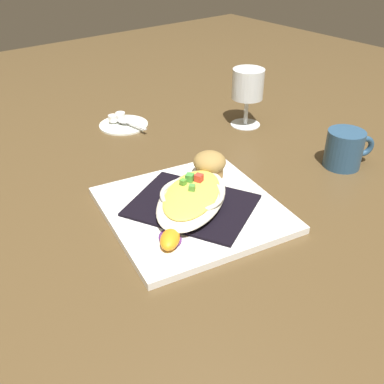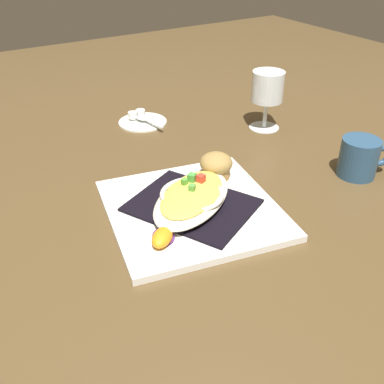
{
  "view_description": "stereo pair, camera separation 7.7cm",
  "coord_description": "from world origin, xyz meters",
  "px_view_note": "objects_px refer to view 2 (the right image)",
  "views": [
    {
      "loc": [
        0.41,
        0.51,
        0.45
      ],
      "look_at": [
        0.0,
        0.0,
        0.04
      ],
      "focal_mm": 41.71,
      "sensor_mm": 36.0,
      "label": 1
    },
    {
      "loc": [
        0.34,
        0.55,
        0.45
      ],
      "look_at": [
        0.0,
        0.0,
        0.04
      ],
      "focal_mm": 41.71,
      "sensor_mm": 36.0,
      "label": 2
    }
  ],
  "objects_px": {
    "coffee_mug": "(359,159)",
    "creamer_saucer": "(143,121)",
    "square_plate": "(192,209)",
    "orange_garnish": "(162,237)",
    "gratin_dish": "(192,197)",
    "creamer_cup_0": "(140,113)",
    "muffin": "(216,165)",
    "creamer_cup_1": "(133,115)",
    "stemmed_glass": "(267,90)",
    "spoon": "(144,119)"
  },
  "relations": [
    {
      "from": "creamer_saucer",
      "to": "creamer_cup_0",
      "type": "distance_m",
      "value": 0.03
    },
    {
      "from": "square_plate",
      "to": "orange_garnish",
      "type": "distance_m",
      "value": 0.11
    },
    {
      "from": "gratin_dish",
      "to": "creamer_cup_1",
      "type": "relative_size",
      "value": 9.63
    },
    {
      "from": "stemmed_glass",
      "to": "creamer_saucer",
      "type": "bearing_deg",
      "value": -37.38
    },
    {
      "from": "gratin_dish",
      "to": "creamer_saucer",
      "type": "height_order",
      "value": "gratin_dish"
    },
    {
      "from": "square_plate",
      "to": "creamer_saucer",
      "type": "distance_m",
      "value": 0.42
    },
    {
      "from": "muffin",
      "to": "stemmed_glass",
      "type": "height_order",
      "value": "stemmed_glass"
    },
    {
      "from": "coffee_mug",
      "to": "stemmed_glass",
      "type": "height_order",
      "value": "stemmed_glass"
    },
    {
      "from": "muffin",
      "to": "creamer_cup_1",
      "type": "height_order",
      "value": "muffin"
    },
    {
      "from": "creamer_saucer",
      "to": "coffee_mug",
      "type": "bearing_deg",
      "value": 118.37
    },
    {
      "from": "square_plate",
      "to": "gratin_dish",
      "type": "distance_m",
      "value": 0.03
    },
    {
      "from": "muffin",
      "to": "creamer_cup_1",
      "type": "xyz_separation_m",
      "value": [
        0.01,
        -0.36,
        -0.02
      ]
    },
    {
      "from": "muffin",
      "to": "creamer_cup_1",
      "type": "distance_m",
      "value": 0.36
    },
    {
      "from": "coffee_mug",
      "to": "spoon",
      "type": "xyz_separation_m",
      "value": [
        0.25,
        -0.46,
        -0.02
      ]
    },
    {
      "from": "square_plate",
      "to": "creamer_cup_1",
      "type": "distance_m",
      "value": 0.44
    },
    {
      "from": "orange_garnish",
      "to": "creamer_cup_1",
      "type": "relative_size",
      "value": 2.82
    },
    {
      "from": "orange_garnish",
      "to": "square_plate",
      "type": "bearing_deg",
      "value": -146.7
    },
    {
      "from": "creamer_cup_0",
      "to": "orange_garnish",
      "type": "bearing_deg",
      "value": 67.55
    },
    {
      "from": "square_plate",
      "to": "stemmed_glass",
      "type": "xyz_separation_m",
      "value": [
        -0.35,
        -0.22,
        0.09
      ]
    },
    {
      "from": "creamer_saucer",
      "to": "creamer_cup_0",
      "type": "xyz_separation_m",
      "value": [
        -0.01,
        -0.03,
        0.01
      ]
    },
    {
      "from": "square_plate",
      "to": "gratin_dish",
      "type": "relative_size",
      "value": 1.25
    },
    {
      "from": "square_plate",
      "to": "spoon",
      "type": "xyz_separation_m",
      "value": [
        -0.1,
        -0.4,
        0.01
      ]
    },
    {
      "from": "gratin_dish",
      "to": "creamer_cup_0",
      "type": "bearing_deg",
      "value": -104.42
    },
    {
      "from": "creamer_saucer",
      "to": "muffin",
      "type": "bearing_deg",
      "value": 88.41
    },
    {
      "from": "gratin_dish",
      "to": "creamer_cup_1",
      "type": "height_order",
      "value": "gratin_dish"
    },
    {
      "from": "stemmed_glass",
      "to": "creamer_cup_1",
      "type": "relative_size",
      "value": 5.87
    },
    {
      "from": "muffin",
      "to": "creamer_cup_0",
      "type": "height_order",
      "value": "muffin"
    },
    {
      "from": "gratin_dish",
      "to": "muffin",
      "type": "distance_m",
      "value": 0.11
    },
    {
      "from": "square_plate",
      "to": "creamer_saucer",
      "type": "height_order",
      "value": "square_plate"
    },
    {
      "from": "square_plate",
      "to": "spoon",
      "type": "distance_m",
      "value": 0.41
    },
    {
      "from": "gratin_dish",
      "to": "orange_garnish",
      "type": "xyz_separation_m",
      "value": [
        0.09,
        0.06,
        -0.01
      ]
    },
    {
      "from": "square_plate",
      "to": "coffee_mug",
      "type": "height_order",
      "value": "coffee_mug"
    },
    {
      "from": "orange_garnish",
      "to": "creamer_cup_1",
      "type": "distance_m",
      "value": 0.52
    },
    {
      "from": "spoon",
      "to": "creamer_cup_1",
      "type": "relative_size",
      "value": 4.17
    },
    {
      "from": "gratin_dish",
      "to": "creamer_cup_0",
      "type": "distance_m",
      "value": 0.44
    },
    {
      "from": "coffee_mug",
      "to": "creamer_cup_1",
      "type": "bearing_deg",
      "value": -61.27
    },
    {
      "from": "creamer_cup_1",
      "to": "gratin_dish",
      "type": "bearing_deg",
      "value": 78.43
    },
    {
      "from": "gratin_dish",
      "to": "creamer_cup_1",
      "type": "xyz_separation_m",
      "value": [
        -0.09,
        -0.43,
        -0.02
      ]
    },
    {
      "from": "coffee_mug",
      "to": "creamer_saucer",
      "type": "relative_size",
      "value": 0.84
    },
    {
      "from": "muffin",
      "to": "gratin_dish",
      "type": "bearing_deg",
      "value": 33.81
    },
    {
      "from": "gratin_dish",
      "to": "orange_garnish",
      "type": "relative_size",
      "value": 3.42
    },
    {
      "from": "stemmed_glass",
      "to": "creamer_saucer",
      "type": "relative_size",
      "value": 1.16
    },
    {
      "from": "coffee_mug",
      "to": "creamer_saucer",
      "type": "bearing_deg",
      "value": -61.63
    },
    {
      "from": "stemmed_glass",
      "to": "spoon",
      "type": "xyz_separation_m",
      "value": [
        0.24,
        -0.18,
        -0.08
      ]
    },
    {
      "from": "spoon",
      "to": "creamer_cup_1",
      "type": "height_order",
      "value": "creamer_cup_1"
    },
    {
      "from": "muffin",
      "to": "stemmed_glass",
      "type": "relative_size",
      "value": 0.45
    },
    {
      "from": "gratin_dish",
      "to": "stemmed_glass",
      "type": "bearing_deg",
      "value": -147.69
    },
    {
      "from": "coffee_mug",
      "to": "creamer_cup_0",
      "type": "distance_m",
      "value": 0.55
    },
    {
      "from": "orange_garnish",
      "to": "coffee_mug",
      "type": "distance_m",
      "value": 0.45
    },
    {
      "from": "stemmed_glass",
      "to": "creamer_cup_0",
      "type": "xyz_separation_m",
      "value": [
        0.24,
        -0.21,
        -0.08
      ]
    }
  ]
}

